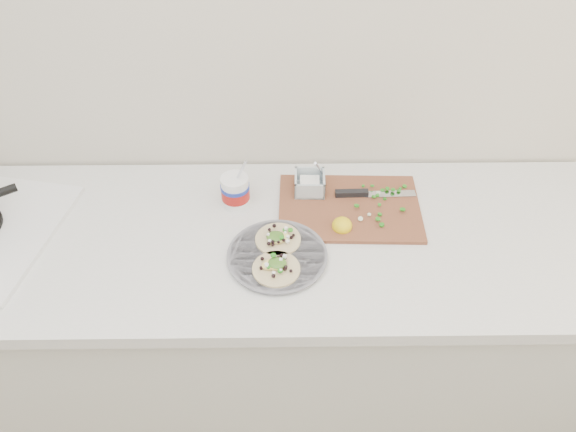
{
  "coord_description": "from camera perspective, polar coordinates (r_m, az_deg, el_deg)",
  "views": [
    {
      "loc": [
        0.27,
        0.32,
        2.01
      ],
      "look_at": [
        0.29,
        1.43,
        0.96
      ],
      "focal_mm": 35.0,
      "sensor_mm": 36.0,
      "label": 1
    }
  ],
  "objects": [
    {
      "name": "taco_plate",
      "position": [
        1.49,
        -1.11,
        -3.84
      ],
      "size": [
        0.27,
        0.27,
        0.04
      ],
      "rotation": [
        0.0,
        0.0,
        -0.31
      ],
      "color": "slate",
      "rests_on": "counter"
    },
    {
      "name": "cutboard",
      "position": [
        1.64,
        6.09,
        1.34
      ],
      "size": [
        0.42,
        0.3,
        0.07
      ],
      "rotation": [
        0.0,
        0.0,
        -0.03
      ],
      "color": "brown",
      "rests_on": "counter"
    },
    {
      "name": "tub",
      "position": [
        1.62,
        -5.29,
        2.86
      ],
      "size": [
        0.08,
        0.08,
        0.19
      ],
      "rotation": [
        0.0,
        0.0,
        -0.37
      ],
      "color": "white",
      "rests_on": "counter"
    },
    {
      "name": "counter",
      "position": [
        1.93,
        -8.69,
        -11.2
      ],
      "size": [
        2.44,
        0.66,
        0.9
      ],
      "color": "silver",
      "rests_on": "ground"
    }
  ]
}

